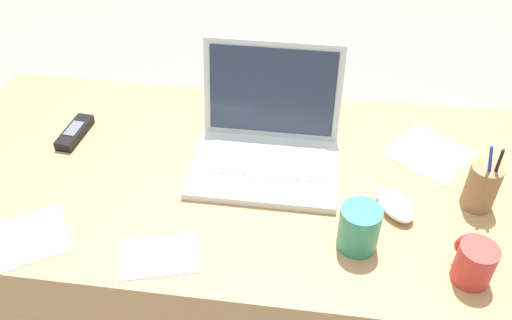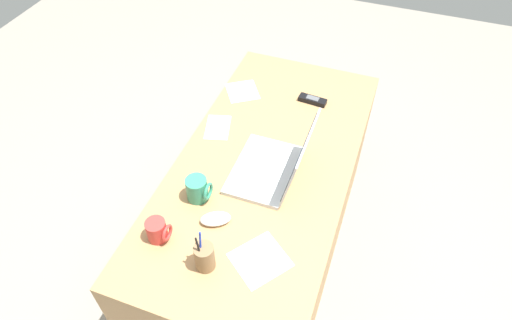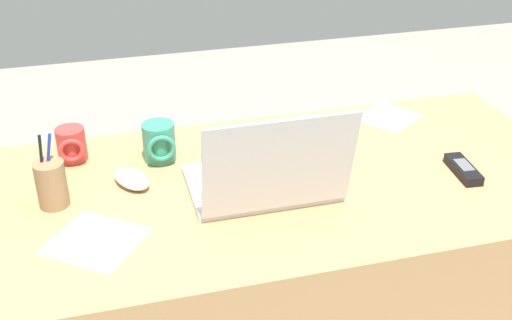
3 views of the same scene
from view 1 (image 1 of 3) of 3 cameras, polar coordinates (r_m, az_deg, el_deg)
desk at (r=1.56m, az=-1.30°, el=-11.64°), size 1.50×0.72×0.74m
laptop at (r=1.29m, az=1.17°, el=1.89°), size 0.35×0.30×0.26m
computer_mouse at (r=1.23m, az=14.50°, el=-4.55°), size 0.11×0.13×0.03m
coffee_mug_white at (r=1.12m, az=10.84°, el=-6.90°), size 0.08×0.10×0.10m
coffee_mug_tall at (r=1.12m, az=22.09°, el=-9.96°), size 0.07×0.09×0.09m
cordless_phone at (r=1.47m, az=-18.61°, el=2.79°), size 0.06×0.14×0.03m
pen_holder at (r=1.27m, az=22.78°, el=-2.58°), size 0.07×0.07×0.18m
paper_note_near_laptop at (r=1.41m, az=17.82°, el=0.69°), size 0.24×0.24×0.00m
paper_note_left at (r=1.13m, az=-10.24°, el=-9.96°), size 0.18×0.15×0.00m
paper_note_right at (r=1.24m, az=-22.87°, el=-7.57°), size 0.21×0.21×0.00m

